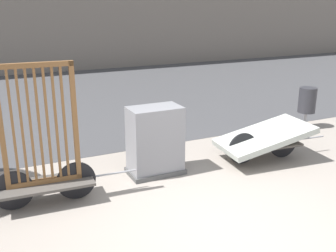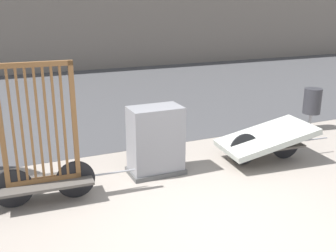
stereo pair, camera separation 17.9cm
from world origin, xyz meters
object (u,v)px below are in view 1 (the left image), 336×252
(bike_cart_with_mattress, at_px, (264,138))
(utility_cabinet, at_px, (155,143))
(trash_bin, at_px, (307,100))
(bike_cart_with_bedframe, at_px, (43,158))

(bike_cart_with_mattress, distance_m, utility_cabinet, 2.11)
(utility_cabinet, bearing_deg, trash_bin, 11.53)
(bike_cart_with_mattress, relative_size, utility_cabinet, 1.90)
(bike_cart_with_bedframe, relative_size, utility_cabinet, 1.79)
(bike_cart_with_mattress, distance_m, trash_bin, 2.52)
(bike_cart_with_mattress, height_order, trash_bin, trash_bin)
(bike_cart_with_bedframe, xyz_separation_m, utility_cabinet, (1.90, 0.33, -0.17))
(bike_cart_with_bedframe, xyz_separation_m, trash_bin, (6.18, 1.21, -0.05))
(utility_cabinet, height_order, trash_bin, utility_cabinet)
(bike_cart_with_mattress, xyz_separation_m, utility_cabinet, (-2.08, 0.33, 0.12))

